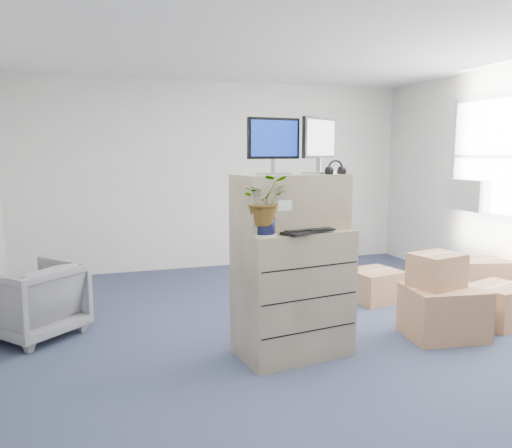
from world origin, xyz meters
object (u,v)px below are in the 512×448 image
object	(u,v)px
keyboard	(306,231)
office_chair	(33,297)
water_bottle	(301,211)
potted_plant	(264,207)
monitor_left	(274,143)
filing_cabinet_lower	(293,292)
monitor_right	(319,142)

from	to	relation	value
keyboard	office_chair	bearing A→B (deg)	125.13
water_bottle	office_chair	bearing A→B (deg)	155.45
water_bottle	potted_plant	xyz separation A→B (m)	(-0.44, -0.29, 0.07)
office_chair	monitor_left	bearing A→B (deg)	108.61
monitor_left	keyboard	bearing A→B (deg)	-44.68
filing_cabinet_lower	office_chair	distance (m)	2.48
keyboard	filing_cabinet_lower	bearing A→B (deg)	78.45
filing_cabinet_lower	monitor_left	distance (m)	1.29
keyboard	potted_plant	size ratio (longest dim) A/B	1.19
potted_plant	keyboard	bearing A→B (deg)	4.19
keyboard	water_bottle	distance (m)	0.31
keyboard	monitor_right	bearing A→B (deg)	22.41
monitor_left	potted_plant	world-z (taller)	monitor_left
monitor_left	monitor_right	bearing A→B (deg)	0.02
monitor_left	monitor_right	size ratio (longest dim) A/B	0.98
monitor_right	potted_plant	world-z (taller)	monitor_right
potted_plant	office_chair	world-z (taller)	potted_plant
monitor_right	water_bottle	distance (m)	0.61
monitor_left	office_chair	bearing A→B (deg)	142.58
filing_cabinet_lower	monitor_right	distance (m)	1.31
monitor_right	potted_plant	size ratio (longest dim) A/B	1.18
keyboard	potted_plant	bearing A→B (deg)	159.87
keyboard	water_bottle	bearing A→B (deg)	50.61
filing_cabinet_lower	monitor_left	xyz separation A→B (m)	(-0.18, -0.01, 1.28)
monitor_left	water_bottle	world-z (taller)	monitor_left
office_chair	monitor_right	bearing A→B (deg)	114.35
monitor_right	potted_plant	xyz separation A→B (m)	(-0.58, -0.25, -0.51)
filing_cabinet_lower	office_chair	size ratio (longest dim) A/B	1.42
filing_cabinet_lower	keyboard	xyz separation A→B (m)	(0.04, -0.17, 0.56)
filing_cabinet_lower	keyboard	bearing A→B (deg)	-85.51
potted_plant	office_chair	size ratio (longest dim) A/B	0.52
filing_cabinet_lower	potted_plant	world-z (taller)	potted_plant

